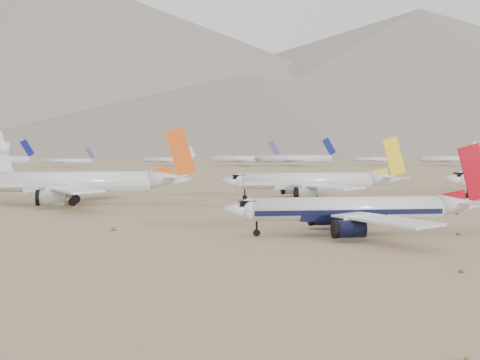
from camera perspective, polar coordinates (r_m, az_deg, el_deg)
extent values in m
plane|color=#85694D|center=(102.50, 6.10, -5.06)|extent=(7000.00, 7000.00, 0.00)
cylinder|color=white|center=(108.08, 9.13, -2.40)|extent=(31.10, 3.68, 3.68)
cube|color=black|center=(108.13, 9.12, -2.65)|extent=(30.48, 3.73, 0.83)
sphere|color=white|center=(104.72, 0.93, -2.54)|extent=(3.68, 3.68, 3.68)
cube|color=black|center=(104.55, 0.64, -1.99)|extent=(2.57, 2.39, 0.92)
cone|color=white|center=(115.02, 18.35, -2.05)|extent=(7.78, 3.68, 3.68)
cube|color=white|center=(98.58, 12.27, -3.35)|extent=(12.01, 18.93, 0.58)
cylinder|color=black|center=(100.57, 9.41, -4.14)|extent=(4.32, 2.65, 2.65)
cube|color=white|center=(119.24, 8.73, -2.19)|extent=(12.01, 18.93, 0.58)
cube|color=white|center=(118.84, 18.26, -1.67)|extent=(4.94, 6.46, 0.22)
cylinder|color=black|center=(115.18, 7.20, -3.20)|extent=(4.32, 2.65, 2.65)
cube|color=#AE0212|center=(115.63, 19.36, 0.62)|extent=(5.89, 0.29, 9.71)
cylinder|color=black|center=(105.29, 1.43, -4.53)|extent=(1.10, 0.46, 1.10)
cylinder|color=black|center=(106.41, 10.18, -4.37)|extent=(1.54, 0.92, 1.54)
cylinder|color=black|center=(111.29, 9.37, -4.04)|extent=(1.54, 0.92, 1.54)
sphere|color=white|center=(187.45, 18.54, 0.08)|extent=(4.43, 4.43, 4.43)
cube|color=black|center=(187.10, 18.37, 0.45)|extent=(3.10, 2.88, 1.11)
cylinder|color=black|center=(188.21, 18.82, -1.26)|extent=(1.33, 0.55, 1.33)
cylinder|color=white|center=(175.36, 5.67, -0.06)|extent=(34.58, 4.20, 4.20)
cube|color=silver|center=(175.39, 5.67, -0.23)|extent=(33.89, 4.27, 0.95)
sphere|color=white|center=(172.26, 0.06, -0.10)|extent=(4.20, 4.20, 4.20)
cube|color=black|center=(172.11, -0.14, 0.28)|extent=(2.94, 2.73, 1.05)
cone|color=white|center=(181.39, 12.26, 0.09)|extent=(8.65, 4.20, 4.20)
cube|color=white|center=(164.25, 7.55, -0.54)|extent=(13.36, 21.05, 0.65)
cube|color=white|center=(178.20, 13.21, 0.20)|extent=(5.49, 7.18, 0.25)
cylinder|color=silver|center=(166.78, 5.69, -1.13)|extent=(4.80, 3.03, 3.03)
cube|color=white|center=(187.85, 5.62, -0.07)|extent=(13.36, 21.05, 0.65)
cube|color=white|center=(185.68, 12.34, 0.32)|extent=(5.49, 7.18, 0.25)
cylinder|color=silver|center=(183.44, 4.48, -0.73)|extent=(4.80, 3.03, 3.03)
cube|color=gold|center=(182.00, 13.00, 1.98)|extent=(6.55, 0.34, 10.80)
cylinder|color=black|center=(172.69, 0.41, -1.49)|extent=(1.26, 0.53, 1.26)
cylinder|color=black|center=(173.10, 6.35, -1.41)|extent=(1.77, 1.05, 1.77)
cylinder|color=black|center=(178.81, 5.90, -1.26)|extent=(1.77, 1.05, 1.77)
cylinder|color=white|center=(163.86, -14.53, -0.14)|extent=(39.06, 4.77, 4.77)
cube|color=silver|center=(163.89, -14.52, -0.35)|extent=(38.28, 4.85, 1.07)
cone|color=white|center=(162.64, -6.06, 0.05)|extent=(9.77, 4.77, 4.77)
cube|color=white|center=(149.90, -14.02, -0.75)|extent=(15.09, 23.78, 0.74)
cube|color=white|center=(158.16, -5.33, 0.18)|extent=(6.20, 8.11, 0.29)
cylinder|color=silver|center=(154.78, -15.75, -1.45)|extent=(5.43, 3.44, 3.44)
cube|color=white|center=(177.25, -13.01, -0.15)|extent=(15.09, 23.78, 0.74)
cube|color=white|center=(167.17, -5.45, 0.34)|extent=(6.20, 8.11, 0.29)
cylinder|color=silver|center=(173.90, -14.83, -0.94)|extent=(5.43, 3.44, 3.44)
cube|color=#F05817|center=(162.50, -5.11, 2.44)|extent=(7.40, 0.38, 12.20)
cylinder|color=black|center=(160.67, -14.07, -1.80)|extent=(2.01, 1.19, 2.01)
cylinder|color=black|center=(167.29, -13.81, -1.60)|extent=(2.01, 1.19, 2.01)
cube|color=white|center=(177.50, -19.82, 0.21)|extent=(5.95, 7.78, 0.27)
cylinder|color=white|center=(172.86, -19.83, 2.57)|extent=(4.68, 2.91, 2.91)
cube|color=navy|center=(426.03, -17.70, 2.63)|extent=(8.63, 0.43, 10.87)
cylinder|color=silver|center=(418.50, -14.54, 1.58)|extent=(29.00, 2.87, 2.87)
cube|color=#633585|center=(416.94, -12.68, 2.27)|extent=(5.78, 0.29, 7.27)
cube|color=silver|center=(411.07, -14.66, 1.50)|extent=(7.64, 13.35, 0.29)
cube|color=silver|center=(425.96, -14.41, 1.55)|extent=(7.64, 13.35, 0.29)
cylinder|color=silver|center=(430.47, -6.17, 1.73)|extent=(31.63, 3.13, 3.13)
cube|color=white|center=(430.97, -4.19, 2.44)|extent=(6.30, 0.31, 7.93)
cube|color=silver|center=(422.30, -6.14, 1.63)|extent=(8.33, 14.56, 0.31)
cube|color=silver|center=(438.67, -6.19, 1.69)|extent=(8.33, 14.56, 0.31)
cylinder|color=silver|center=(426.73, 0.28, 1.80)|extent=(42.43, 4.19, 4.19)
cube|color=#633585|center=(429.76, 2.92, 2.75)|extent=(8.45, 0.42, 10.64)
cube|color=silver|center=(415.87, 0.48, 1.68)|extent=(11.18, 19.53, 0.42)
cube|color=silver|center=(437.63, 0.09, 1.76)|extent=(11.18, 19.53, 0.42)
cylinder|color=silver|center=(428.28, 4.76, 1.83)|extent=(46.74, 4.62, 4.62)
cube|color=navy|center=(433.35, 7.61, 2.86)|extent=(9.31, 0.46, 11.72)
cube|color=silver|center=(416.48, 5.11, 1.69)|extent=(12.32, 21.52, 0.46)
cube|color=silver|center=(440.12, 4.42, 1.77)|extent=(12.32, 21.52, 0.46)
cylinder|color=silver|center=(450.73, 11.46, 1.74)|extent=(30.46, 3.01, 3.01)
cube|color=#633585|center=(455.49, 13.17, 2.37)|extent=(6.07, 0.30, 7.64)
cube|color=silver|center=(443.30, 11.79, 1.65)|extent=(8.03, 14.02, 0.30)
cube|color=silver|center=(458.21, 11.14, 1.71)|extent=(8.03, 14.02, 0.30)
cylinder|color=silver|center=(452.55, 17.46, 1.72)|extent=(39.60, 3.91, 3.91)
cube|color=white|center=(460.61, 19.58, 2.53)|extent=(7.89, 0.39, 9.93)
cube|color=silver|center=(443.29, 18.02, 1.61)|extent=(10.43, 18.23, 0.39)
cube|color=silver|center=(461.88, 16.93, 1.68)|extent=(10.43, 18.23, 0.39)
cone|color=slate|center=(1823.17, -16.37, 9.98)|extent=(2444.00, 2444.00, 470.00)
cone|color=slate|center=(1597.88, 0.62, 6.95)|extent=(1824.00, 1824.00, 240.00)
cone|color=slate|center=(1909.82, 15.01, 8.33)|extent=(2356.00, 2356.00, 380.00)
cone|color=slate|center=(1212.41, 0.80, 5.78)|extent=(1260.00, 1260.00, 140.00)
ellipsoid|color=brown|center=(114.10, -10.71, -4.11)|extent=(0.98, 0.98, 0.54)
ellipsoid|color=brown|center=(48.74, 18.87, -14.28)|extent=(0.56, 0.56, 0.31)
ellipsoid|color=brown|center=(80.19, 18.37, -7.36)|extent=(0.70, 0.70, 0.39)
ellipsoid|color=brown|center=(112.15, 18.15, -4.36)|extent=(0.84, 0.84, 0.46)
ellipsoid|color=brown|center=(144.28, 18.04, -2.70)|extent=(0.98, 0.98, 0.54)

